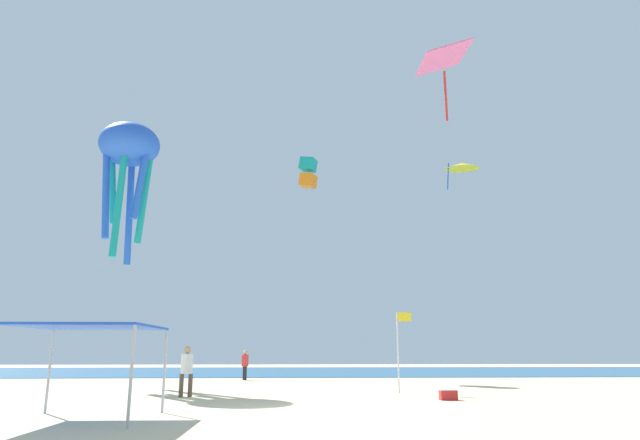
{
  "coord_description": "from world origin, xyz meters",
  "views": [
    {
      "loc": [
        -0.41,
        -16.13,
        1.59
      ],
      "look_at": [
        0.75,
        8.04,
        7.31
      ],
      "focal_mm": 31.23,
      "sensor_mm": 36.0,
      "label": 1
    }
  ],
  "objects_px": {
    "person_leftmost": "(245,363)",
    "kite_diamond_pink": "(444,61)",
    "kite_box_teal": "(308,173)",
    "kite_delta_yellow": "(462,166)",
    "canopy_tent": "(90,329)",
    "banner_flag": "(400,343)",
    "person_near_tent": "(187,367)",
    "cooler_box": "(448,395)",
    "kite_octopus_blue": "(129,151)"
  },
  "relations": [
    {
      "from": "person_leftmost",
      "to": "kite_delta_yellow",
      "type": "bearing_deg",
      "value": -79.46
    },
    {
      "from": "canopy_tent",
      "to": "person_leftmost",
      "type": "xyz_separation_m",
      "value": [
        2.28,
        18.68,
        -1.15
      ]
    },
    {
      "from": "banner_flag",
      "to": "kite_delta_yellow",
      "type": "height_order",
      "value": "kite_delta_yellow"
    },
    {
      "from": "canopy_tent",
      "to": "kite_box_teal",
      "type": "height_order",
      "value": "kite_box_teal"
    },
    {
      "from": "banner_flag",
      "to": "cooler_box",
      "type": "bearing_deg",
      "value": -73.28
    },
    {
      "from": "cooler_box",
      "to": "kite_box_teal",
      "type": "distance_m",
      "value": 22.77
    },
    {
      "from": "kite_diamond_pink",
      "to": "kite_octopus_blue",
      "type": "relative_size",
      "value": 0.53
    },
    {
      "from": "person_near_tent",
      "to": "kite_box_teal",
      "type": "xyz_separation_m",
      "value": [
        4.75,
        16.15,
        12.71
      ]
    },
    {
      "from": "person_near_tent",
      "to": "kite_box_teal",
      "type": "height_order",
      "value": "kite_box_teal"
    },
    {
      "from": "kite_octopus_blue",
      "to": "kite_box_teal",
      "type": "bearing_deg",
      "value": 71.89
    },
    {
      "from": "banner_flag",
      "to": "person_near_tent",
      "type": "bearing_deg",
      "value": -168.73
    },
    {
      "from": "kite_diamond_pink",
      "to": "kite_delta_yellow",
      "type": "relative_size",
      "value": 1.31
    },
    {
      "from": "canopy_tent",
      "to": "banner_flag",
      "type": "height_order",
      "value": "banner_flag"
    },
    {
      "from": "person_leftmost",
      "to": "cooler_box",
      "type": "distance_m",
      "value": 15.74
    },
    {
      "from": "person_leftmost",
      "to": "kite_box_teal",
      "type": "distance_m",
      "value": 13.94
    },
    {
      "from": "cooler_box",
      "to": "kite_octopus_blue",
      "type": "height_order",
      "value": "kite_octopus_blue"
    },
    {
      "from": "cooler_box",
      "to": "kite_diamond_pink",
      "type": "height_order",
      "value": "kite_diamond_pink"
    },
    {
      "from": "banner_flag",
      "to": "kite_octopus_blue",
      "type": "relative_size",
      "value": 0.42
    },
    {
      "from": "person_near_tent",
      "to": "kite_box_teal",
      "type": "distance_m",
      "value": 21.09
    },
    {
      "from": "kite_diamond_pink",
      "to": "kite_delta_yellow",
      "type": "bearing_deg",
      "value": -20.44
    },
    {
      "from": "kite_octopus_blue",
      "to": "canopy_tent",
      "type": "bearing_deg",
      "value": -45.14
    },
    {
      "from": "canopy_tent",
      "to": "banner_flag",
      "type": "xyz_separation_m",
      "value": [
        9.23,
        8.34,
        -0.2
      ]
    },
    {
      "from": "person_near_tent",
      "to": "cooler_box",
      "type": "height_order",
      "value": "person_near_tent"
    },
    {
      "from": "person_near_tent",
      "to": "kite_box_teal",
      "type": "relative_size",
      "value": 0.8
    },
    {
      "from": "banner_flag",
      "to": "kite_diamond_pink",
      "type": "relative_size",
      "value": 0.79
    },
    {
      "from": "kite_delta_yellow",
      "to": "cooler_box",
      "type": "bearing_deg",
      "value": -104.51
    },
    {
      "from": "banner_flag",
      "to": "kite_delta_yellow",
      "type": "relative_size",
      "value": 1.03
    },
    {
      "from": "kite_box_teal",
      "to": "person_near_tent",
      "type": "bearing_deg",
      "value": -172.48
    },
    {
      "from": "person_leftmost",
      "to": "kite_diamond_pink",
      "type": "distance_m",
      "value": 19.73
    },
    {
      "from": "cooler_box",
      "to": "kite_box_teal",
      "type": "bearing_deg",
      "value": 103.54
    },
    {
      "from": "person_near_tent",
      "to": "kite_octopus_blue",
      "type": "height_order",
      "value": "kite_octopus_blue"
    },
    {
      "from": "person_near_tent",
      "to": "kite_diamond_pink",
      "type": "bearing_deg",
      "value": -172.45
    },
    {
      "from": "cooler_box",
      "to": "kite_octopus_blue",
      "type": "xyz_separation_m",
      "value": [
        -14.0,
        9.0,
        11.71
      ]
    },
    {
      "from": "canopy_tent",
      "to": "kite_octopus_blue",
      "type": "xyz_separation_m",
      "value": [
        -3.8,
        14.1,
        9.78
      ]
    },
    {
      "from": "canopy_tent",
      "to": "kite_octopus_blue",
      "type": "bearing_deg",
      "value": 105.06
    },
    {
      "from": "person_near_tent",
      "to": "kite_diamond_pink",
      "type": "distance_m",
      "value": 19.61
    },
    {
      "from": "kite_box_teal",
      "to": "kite_delta_yellow",
      "type": "bearing_deg",
      "value": -43.06
    },
    {
      "from": "kite_diamond_pink",
      "to": "canopy_tent",
      "type": "bearing_deg",
      "value": 131.87
    },
    {
      "from": "person_leftmost",
      "to": "kite_octopus_blue",
      "type": "xyz_separation_m",
      "value": [
        -6.07,
        -4.58,
        10.92
      ]
    },
    {
      "from": "kite_box_teal",
      "to": "kite_diamond_pink",
      "type": "height_order",
      "value": "kite_diamond_pink"
    },
    {
      "from": "person_near_tent",
      "to": "kite_octopus_blue",
      "type": "xyz_separation_m",
      "value": [
        -4.97,
        7.37,
        10.85
      ]
    },
    {
      "from": "kite_diamond_pink",
      "to": "person_near_tent",
      "type": "bearing_deg",
      "value": 112.34
    },
    {
      "from": "kite_box_teal",
      "to": "kite_delta_yellow",
      "type": "xyz_separation_m",
      "value": [
        12.67,
        5.39,
        2.55
      ]
    },
    {
      "from": "banner_flag",
      "to": "person_leftmost",
      "type": "bearing_deg",
      "value": 123.91
    },
    {
      "from": "person_leftmost",
      "to": "kite_delta_yellow",
      "type": "relative_size",
      "value": 0.55
    },
    {
      "from": "cooler_box",
      "to": "kite_delta_yellow",
      "type": "relative_size",
      "value": 0.19
    },
    {
      "from": "canopy_tent",
      "to": "person_leftmost",
      "type": "height_order",
      "value": "canopy_tent"
    },
    {
      "from": "person_near_tent",
      "to": "person_leftmost",
      "type": "relative_size",
      "value": 1.07
    },
    {
      "from": "canopy_tent",
      "to": "kite_octopus_blue",
      "type": "distance_m",
      "value": 17.57
    },
    {
      "from": "banner_flag",
      "to": "kite_diamond_pink",
      "type": "distance_m",
      "value": 15.05
    }
  ]
}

